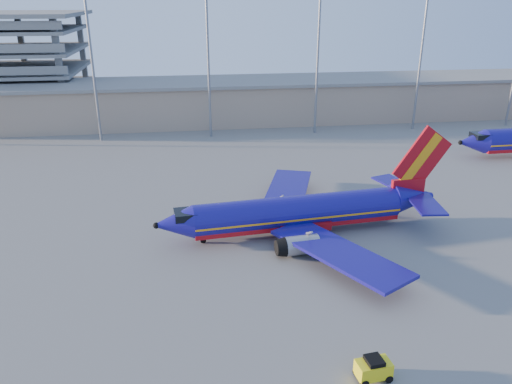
% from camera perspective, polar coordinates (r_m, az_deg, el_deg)
% --- Properties ---
extents(ground, '(220.00, 220.00, 0.00)m').
position_cam_1_polar(ground, '(52.46, 3.28, -6.51)').
color(ground, slate).
rests_on(ground, ground).
extents(terminal_building, '(122.00, 16.00, 8.50)m').
position_cam_1_polar(terminal_building, '(107.11, 2.53, 10.57)').
color(terminal_building, '#9D876C').
rests_on(terminal_building, ground).
extents(light_mast_row, '(101.60, 1.60, 28.65)m').
position_cam_1_polar(light_mast_row, '(92.76, 0.91, 17.15)').
color(light_mast_row, gray).
rests_on(light_mast_row, ground).
extents(aircraft_main, '(33.54, 32.14, 11.36)m').
position_cam_1_polar(aircraft_main, '(55.21, 5.56, -2.29)').
color(aircraft_main, navy).
rests_on(aircraft_main, ground).
extents(baggage_tug, '(2.52, 1.68, 1.71)m').
position_cam_1_polar(baggage_tug, '(37.03, 13.27, -19.01)').
color(baggage_tug, yellow).
rests_on(baggage_tug, ground).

